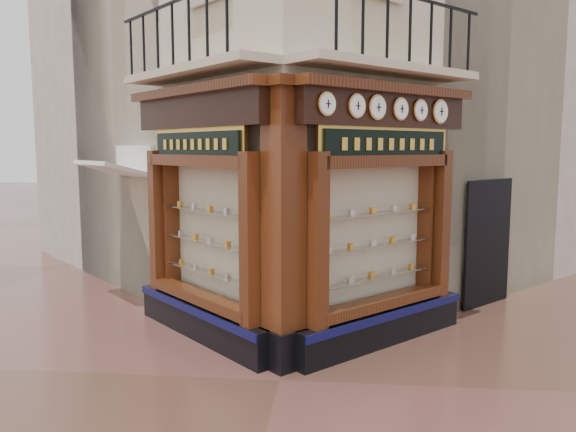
# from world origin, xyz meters

# --- Properties ---
(ground) EXTENTS (80.00, 80.00, 0.00)m
(ground) POSITION_xyz_m (0.00, 0.00, 0.00)
(ground) COLOR #513225
(ground) RESTS_ON ground
(main_building) EXTENTS (11.31, 11.31, 12.00)m
(main_building) POSITION_xyz_m (0.00, 6.16, 6.00)
(main_building) COLOR #C4B699
(main_building) RESTS_ON ground
(neighbour_left) EXTENTS (11.31, 11.31, 11.00)m
(neighbour_left) POSITION_xyz_m (-2.47, 8.63, 5.50)
(neighbour_left) COLOR beige
(neighbour_left) RESTS_ON ground
(neighbour_right) EXTENTS (11.31, 11.31, 11.00)m
(neighbour_right) POSITION_xyz_m (2.47, 8.63, 5.50)
(neighbour_right) COLOR beige
(neighbour_right) RESTS_ON ground
(shopfront_left) EXTENTS (2.86, 2.86, 3.98)m
(shopfront_left) POSITION_xyz_m (-1.41, 1.57, 1.98)
(shopfront_left) COLOR black
(shopfront_left) RESTS_ON ground
(shopfront_right) EXTENTS (2.86, 2.86, 3.98)m
(shopfront_right) POSITION_xyz_m (1.41, 1.57, 1.98)
(shopfront_right) COLOR black
(shopfront_right) RESTS_ON ground
(corner_pilaster) EXTENTS (0.85, 0.85, 3.98)m
(corner_pilaster) POSITION_xyz_m (0.00, 0.50, 1.95)
(corner_pilaster) COLOR black
(corner_pilaster) RESTS_ON ground
(balcony) EXTENTS (5.94, 2.97, 1.03)m
(balcony) POSITION_xyz_m (0.00, 1.49, 4.22)
(balcony) COLOR #C4B699
(balcony) RESTS_ON ground
(clock_a) EXTENTS (0.26, 0.26, 0.32)m
(clock_a) POSITION_xyz_m (0.57, 0.47, 3.62)
(clock_a) COLOR #B0783A
(clock_a) RESTS_ON ground
(clock_b) EXTENTS (0.27, 0.27, 0.34)m
(clock_b) POSITION_xyz_m (0.97, 0.87, 3.62)
(clock_b) COLOR #B0783A
(clock_b) RESTS_ON ground
(clock_c) EXTENTS (0.29, 0.29, 0.36)m
(clock_c) POSITION_xyz_m (1.27, 1.17, 3.62)
(clock_c) COLOR #B0783A
(clock_c) RESTS_ON ground
(clock_d) EXTENTS (0.28, 0.28, 0.34)m
(clock_d) POSITION_xyz_m (1.64, 1.53, 3.62)
(clock_d) COLOR #B0783A
(clock_d) RESTS_ON ground
(clock_e) EXTENTS (0.27, 0.27, 0.34)m
(clock_e) POSITION_xyz_m (1.97, 1.86, 3.62)
(clock_e) COLOR #B0783A
(clock_e) RESTS_ON ground
(clock_f) EXTENTS (0.31, 0.31, 0.39)m
(clock_f) POSITION_xyz_m (2.33, 2.22, 3.62)
(clock_f) COLOR #B0783A
(clock_f) RESTS_ON ground
(awning) EXTENTS (1.82, 1.82, 0.33)m
(awning) POSITION_xyz_m (-3.61, 3.41, 0.00)
(awning) COLOR silver
(awning) RESTS_ON ground
(signboard_left) EXTENTS (1.89, 1.89, 0.50)m
(signboard_left) POSITION_xyz_m (-1.46, 1.51, 3.10)
(signboard_left) COLOR gold
(signboard_left) RESTS_ON ground
(signboard_right) EXTENTS (2.05, 2.05, 0.55)m
(signboard_right) POSITION_xyz_m (1.46, 1.51, 3.10)
(signboard_right) COLOR gold
(signboard_right) RESTS_ON ground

